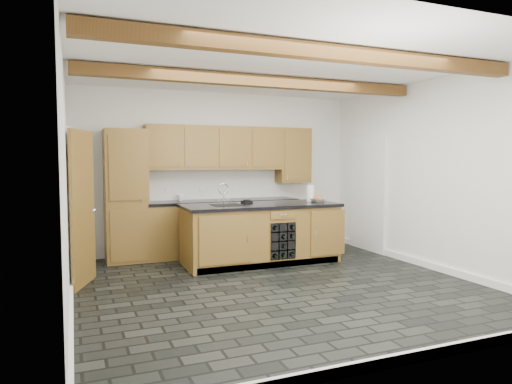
{
  "coord_description": "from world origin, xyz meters",
  "views": [
    {
      "loc": [
        -2.43,
        -5.29,
        1.62
      ],
      "look_at": [
        0.02,
        0.8,
        1.16
      ],
      "focal_mm": 32.0,
      "sensor_mm": 36.0,
      "label": 1
    }
  ],
  "objects_px": {
    "kitchen_scale": "(247,201)",
    "fruit_bowl": "(318,200)",
    "island": "(261,233)",
    "paper_towel": "(311,193)"
  },
  "relations": [
    {
      "from": "kitchen_scale",
      "to": "fruit_bowl",
      "type": "xyz_separation_m",
      "value": [
        1.17,
        -0.24,
        0.0
      ]
    },
    {
      "from": "kitchen_scale",
      "to": "fruit_bowl",
      "type": "relative_size",
      "value": 0.84
    },
    {
      "from": "island",
      "to": "kitchen_scale",
      "type": "bearing_deg",
      "value": 124.59
    },
    {
      "from": "island",
      "to": "paper_towel",
      "type": "xyz_separation_m",
      "value": [
        0.96,
        0.16,
        0.6
      ]
    },
    {
      "from": "kitchen_scale",
      "to": "paper_towel",
      "type": "bearing_deg",
      "value": -22.84
    },
    {
      "from": "island",
      "to": "fruit_bowl",
      "type": "height_order",
      "value": "fruit_bowl"
    },
    {
      "from": "island",
      "to": "fruit_bowl",
      "type": "distance_m",
      "value": 1.12
    },
    {
      "from": "island",
      "to": "fruit_bowl",
      "type": "xyz_separation_m",
      "value": [
        1.01,
        -0.01,
        0.49
      ]
    },
    {
      "from": "paper_towel",
      "to": "fruit_bowl",
      "type": "bearing_deg",
      "value": -75.73
    },
    {
      "from": "fruit_bowl",
      "to": "paper_towel",
      "type": "distance_m",
      "value": 0.21
    }
  ]
}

